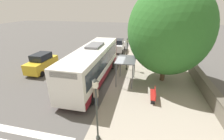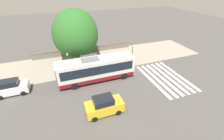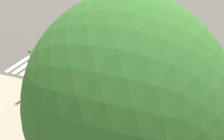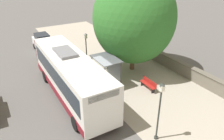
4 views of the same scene
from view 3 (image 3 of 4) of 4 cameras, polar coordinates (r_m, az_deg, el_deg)
The scene contains 10 objects.
ground_plane at distance 14.77m, azimuth 1.44°, elevation -10.07°, with size 120.00×120.00×0.00m, color #514F4C.
crosswalk_stripes at distance 22.40m, azimuth -19.24°, elevation 4.43°, with size 9.00×5.25×0.01m.
bus at distance 15.02m, azimuth 4.57°, elevation -0.22°, with size 2.75×11.13×3.62m.
bus_shelter at distance 12.18m, azimuth 1.72°, elevation -8.24°, with size 1.81×2.72×2.48m.
pedestrian at distance 15.64m, azimuth -11.96°, elevation -3.48°, with size 0.34×0.22×1.65m.
bench at distance 12.59m, azimuth -13.84°, elevation -18.23°, with size 0.40×1.78×0.88m.
street_lamp_near at distance 15.82m, azimuth -24.07°, elevation 0.61°, with size 0.28×0.28×3.95m.
street_lamp_far at distance 12.16m, azimuth 17.76°, elevation -8.86°, with size 0.28×0.28×3.84m.
shade_tree at distance 7.37m, azimuth 3.86°, elevation -9.83°, with size 7.59×7.59×9.29m.
parked_car_far_lane at distance 21.06m, azimuth 11.59°, elevation 6.98°, with size 1.92×4.16×2.15m.
Camera 3 is at (-10.30, -3.04, 10.15)m, focal length 28.00 mm.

